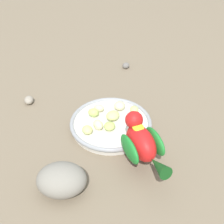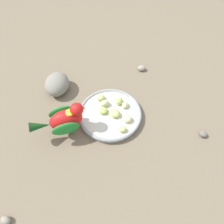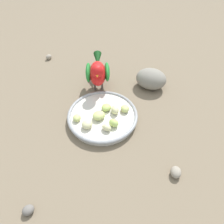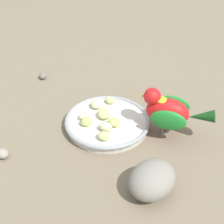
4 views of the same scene
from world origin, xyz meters
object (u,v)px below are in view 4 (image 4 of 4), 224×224
Objects in this scene: apple_piece_5 at (106,127)px; parrot at (169,111)px; pebble_0 at (2,154)px; apple_piece_1 at (96,104)px; apple_piece_0 at (104,114)px; rock_large at (152,180)px; pebble_1 at (43,76)px; apple_piece_3 at (110,100)px; feeding_bowl at (107,122)px; apple_piece_7 at (104,136)px; apple_piece_6 at (84,116)px; apple_piece_4 at (87,121)px; apple_piece_2 at (114,122)px.

parrot is at bearing 49.61° from apple_piece_5.
apple_piece_1 is at bearing 85.82° from pebble_0.
rock_large is (0.23, -0.08, 0.01)m from apple_piece_0.
apple_piece_5 is 0.19× the size of parrot.
pebble_0 is at bearing -149.97° from rock_large.
rock_large is 0.54m from pebble_1.
apple_piece_3 is at bearing 123.46° from apple_piece_0.
parrot is at bearing 120.14° from rock_large.
feeding_bowl is 7.43× the size of apple_piece_7.
feeding_bowl is 0.06m from apple_piece_6.
apple_piece_4 is 0.28× the size of rock_large.
apple_piece_5 is at bearing -48.36° from feeding_bowl.
apple_piece_1 is at bearing -9.78° from parrot.
apple_piece_3 is (-0.08, 0.06, -0.00)m from apple_piece_2.
apple_piece_0 is 1.41× the size of apple_piece_3.
apple_piece_1 is 0.06m from apple_piece_6.
pebble_0 is at bearing 28.76° from parrot.
apple_piece_0 is 1.24× the size of apple_piece_2.
apple_piece_7 is 1.14× the size of pebble_1.
apple_piece_5 is at bearing -48.21° from apple_piece_3.
feeding_bowl is 0.07m from apple_piece_7.
apple_piece_5 is 0.07m from apple_piece_6.
apple_piece_7 is at bearing -49.17° from feeding_bowl.
apple_piece_7 is (0.11, -0.07, -0.00)m from apple_piece_1.
apple_piece_3 is 1.06× the size of pebble_1.
rock_large is (0.09, -0.16, -0.04)m from parrot.
apple_piece_2 is 1.05× the size of apple_piece_4.
pebble_0 is (-0.11, -0.22, -0.02)m from apple_piece_5.
apple_piece_1 is at bearing 152.04° from apple_piece_5.
apple_piece_2 is at bearing 46.47° from apple_piece_4.
apple_piece_6 is at bearing -10.95° from pebble_1.
apple_piece_5 is 0.25m from pebble_0.
rock_large is at bearing -8.08° from apple_piece_7.
pebble_1 is (-0.29, 0.06, -0.02)m from apple_piece_4.
apple_piece_3 is at bearing 78.00° from apple_piece_1.
apple_piece_6 is (-0.03, -0.04, -0.00)m from apple_piece_0.
parrot is (0.10, 0.08, 0.04)m from apple_piece_2.
feeding_bowl is at bearing 131.64° from apple_piece_5.
parrot reaches higher than apple_piece_6.
apple_piece_2 is at bearing 111.70° from apple_piece_7.
apple_piece_1 is at bearing 168.98° from apple_piece_2.
apple_piece_1 is (-0.04, 0.01, -0.00)m from apple_piece_0.
rock_large reaches higher than apple_piece_0.
apple_piece_0 is 0.26m from pebble_0.
apple_piece_6 is at bearing -172.93° from apple_piece_5.
apple_piece_3 is 0.18m from parrot.
apple_piece_4 is 0.93× the size of apple_piece_5.
apple_piece_6 is at bearing 171.36° from rock_large.
apple_piece_6 is at bearing -73.73° from apple_piece_1.
apple_piece_3 is (0.01, 0.04, -0.00)m from apple_piece_1.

